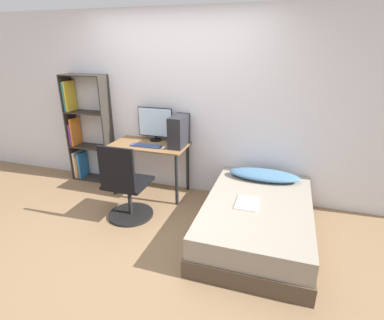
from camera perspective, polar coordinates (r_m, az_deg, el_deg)
The scene contains 12 objects.
ground_plane at distance 3.49m, azimuth -11.03°, elevation -15.23°, with size 14.00×14.00×0.00m, color #846647.
wall_back at distance 4.25m, azimuth -2.58°, elevation 10.36°, with size 8.00×0.05×2.50m.
desk at distance 4.26m, azimuth -8.01°, elevation 1.49°, with size 1.07×0.57×0.75m.
bookshelf at distance 4.95m, azimuth -19.87°, elevation 4.73°, with size 0.68×0.27×1.64m.
office_chair at distance 3.75m, azimuth -12.40°, elevation -5.79°, with size 0.57×0.57×0.99m.
bed at distance 3.51m, azimuth 12.24°, elevation -10.93°, with size 1.17×1.80×0.42m.
pillow at distance 3.95m, azimuth 13.57°, elevation -2.79°, with size 0.89×0.36×0.11m.
magazine at distance 3.35m, azimuth 10.46°, elevation -8.05°, with size 0.24×0.32×0.01m.
monitor at distance 4.31m, azimuth -7.04°, elevation 6.94°, with size 0.52×0.17×0.48m.
keyboard at distance 4.12m, azimuth -8.78°, elevation 2.71°, with size 0.42×0.12×0.02m.
pc_tower at distance 4.05m, azimuth -2.49°, elevation 5.54°, with size 0.18×0.41×0.42m.
mouse at distance 4.02m, azimuth -5.43°, elevation 2.36°, with size 0.06×0.09×0.02m.
Camera 1 is at (1.45, -2.42, 2.05)m, focal length 28.00 mm.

